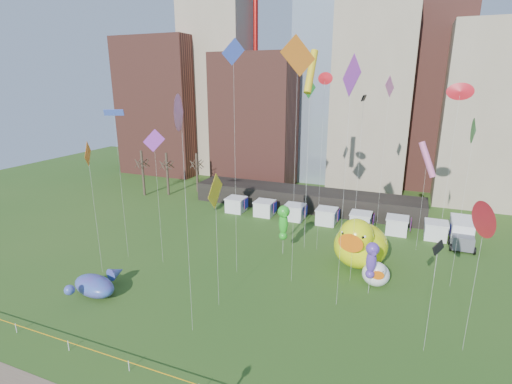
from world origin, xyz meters
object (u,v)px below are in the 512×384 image
at_px(big_duck, 360,243).
at_px(whale_inflatable, 96,285).
at_px(small_duck, 376,273).
at_px(box_truck, 461,232).
at_px(seahorse_purple, 371,257).
at_px(seahorse_green, 283,220).

height_order(big_duck, whale_inflatable, big_duck).
bearing_deg(big_duck, small_duck, -49.60).
xyz_separation_m(small_duck, box_truck, (9.36, 15.84, 0.16)).
bearing_deg(small_duck, seahorse_purple, -111.21).
height_order(seahorse_green, whale_inflatable, seahorse_green).
bearing_deg(big_duck, box_truck, 54.64).
height_order(small_duck, seahorse_purple, seahorse_purple).
distance_m(small_duck, seahorse_green, 12.43).
relative_size(small_duck, whale_inflatable, 0.63).
distance_m(seahorse_purple, box_truck, 20.59).
distance_m(small_duck, seahorse_purple, 3.40).
relative_size(big_duck, small_duck, 2.11).
xyz_separation_m(big_duck, small_duck, (2.28, -3.63, -1.54)).
relative_size(small_duck, seahorse_green, 0.65).
height_order(big_duck, seahorse_purple, big_duck).
height_order(small_duck, seahorse_green, seahorse_green).
bearing_deg(box_truck, whale_inflatable, -140.54).
xyz_separation_m(seahorse_purple, whale_inflatable, (-25.54, -10.42, -3.00)).
relative_size(seahorse_purple, whale_inflatable, 0.86).
distance_m(whale_inflatable, box_truck, 45.33).
bearing_deg(small_duck, box_truck, 50.86).
bearing_deg(seahorse_green, big_duck, -23.91).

